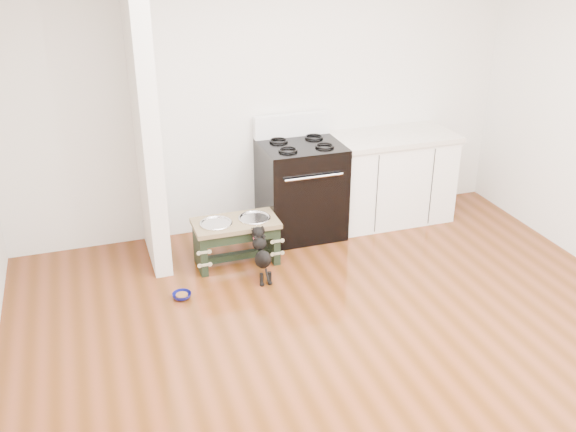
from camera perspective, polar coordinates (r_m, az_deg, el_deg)
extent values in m
plane|color=#4F280E|center=(4.65, 7.27, -13.13)|extent=(5.00, 5.00, 0.00)
plane|color=silver|center=(6.19, -2.08, 10.88)|extent=(5.00, 0.00, 5.00)
cube|color=silver|center=(5.59, -12.63, 8.74)|extent=(0.15, 0.80, 2.70)
cube|color=black|center=(6.23, 1.16, 2.36)|extent=(0.76, 0.65, 0.92)
cube|color=black|center=(5.99, 2.15, 0.75)|extent=(0.58, 0.02, 0.50)
cylinder|color=silver|center=(5.83, 2.33, 3.46)|extent=(0.56, 0.02, 0.02)
cube|color=white|center=(6.28, 0.35, 8.08)|extent=(0.76, 0.08, 0.22)
torus|color=black|center=(5.88, 0.00, 5.89)|extent=(0.18, 0.18, 0.02)
torus|color=black|center=(6.00, 3.28, 6.24)|extent=(0.18, 0.18, 0.02)
torus|color=black|center=(6.14, -0.84, 6.70)|extent=(0.18, 0.18, 0.02)
torus|color=black|center=(6.25, 2.33, 7.03)|extent=(0.18, 0.18, 0.02)
cube|color=white|center=(6.64, 9.09, 3.21)|extent=(1.20, 0.60, 0.86)
cube|color=beige|center=(6.48, 9.37, 6.94)|extent=(1.24, 0.64, 0.05)
cube|color=black|center=(6.58, 9.89, -0.67)|extent=(1.20, 0.06, 0.10)
cube|color=black|center=(5.75, -7.81, -2.94)|extent=(0.06, 0.36, 0.37)
cube|color=black|center=(5.89, -1.50, -2.01)|extent=(0.06, 0.36, 0.37)
cube|color=black|center=(5.60, -4.25, -1.95)|extent=(0.60, 0.03, 0.09)
cube|color=black|center=(5.87, -4.57, -3.55)|extent=(0.60, 0.06, 0.06)
cube|color=brown|center=(5.72, -4.69, -0.64)|extent=(0.75, 0.40, 0.04)
cylinder|color=silver|center=(5.68, -6.40, -0.86)|extent=(0.26, 0.26, 0.05)
cylinder|color=silver|center=(5.76, -2.99, -0.38)|extent=(0.26, 0.26, 0.05)
torus|color=silver|center=(5.67, -6.42, -0.64)|extent=(0.29, 0.29, 0.02)
torus|color=silver|center=(5.74, -3.00, -0.16)|extent=(0.29, 0.29, 0.02)
cylinder|color=black|center=(5.50, -2.37, -5.65)|extent=(0.03, 0.03, 0.11)
cylinder|color=black|center=(5.52, -1.64, -5.53)|extent=(0.03, 0.03, 0.11)
sphere|color=black|center=(5.51, -2.33, -6.10)|extent=(0.04, 0.04, 0.04)
sphere|color=black|center=(5.53, -1.61, -5.98)|extent=(0.04, 0.04, 0.04)
ellipsoid|color=black|center=(5.49, -2.25, -3.88)|extent=(0.13, 0.31, 0.27)
sphere|color=black|center=(5.53, -2.55, -2.43)|extent=(0.12, 0.12, 0.12)
sphere|color=black|center=(5.52, -2.68, -1.50)|extent=(0.11, 0.11, 0.11)
sphere|color=black|center=(5.57, -3.23, -1.24)|extent=(0.04, 0.04, 0.04)
sphere|color=black|center=(5.59, -2.54, -1.14)|extent=(0.04, 0.04, 0.04)
cylinder|color=black|center=(5.44, -1.87, -5.26)|extent=(0.02, 0.09, 0.10)
torus|color=#E24254|center=(5.53, -2.62, -1.95)|extent=(0.10, 0.07, 0.09)
imported|color=#0D0F5B|center=(5.40, -9.41, -7.01)|extent=(0.16, 0.16, 0.05)
cylinder|color=brown|center=(5.40, -9.42, -6.98)|extent=(0.10, 0.10, 0.02)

